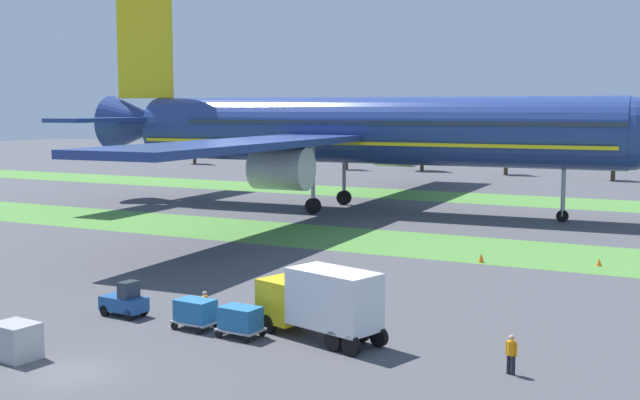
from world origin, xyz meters
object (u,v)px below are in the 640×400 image
cargo_dolly_lead (195,312)px  taxiway_marker_1 (599,262)px  ground_crew_loader (205,306)px  ground_crew_marshaller (511,353)px  airliner (350,130)px  taxiway_marker_2 (481,258)px  baggage_tug (125,301)px  catering_truck (320,300)px  uld_container_2 (16,341)px  cargo_dolly_second (240,319)px

cargo_dolly_lead → taxiway_marker_1: (16.14, 27.06, -0.65)m
ground_crew_loader → taxiway_marker_1: bearing=90.9°
ground_crew_marshaller → airliner: bearing=-39.9°
cargo_dolly_lead → taxiway_marker_2: cargo_dolly_lead is taller
airliner → baggage_tug: airliner is taller
ground_crew_loader → catering_truck: bearing=34.9°
airliner → taxiway_marker_2: bearing=39.9°
uld_container_2 → taxiway_marker_2: (12.50, 32.31, -0.48)m
cargo_dolly_second → catering_truck: size_ratio=0.31×
taxiway_marker_2 → cargo_dolly_second: bearing=-102.0°
ground_crew_marshaller → uld_container_2: (-20.66, -8.14, -0.11)m
ground_crew_loader → taxiway_marker_2: ground_crew_loader is taller
ground_crew_loader → uld_container_2: 9.86m
ground_crew_loader → taxiway_marker_2: bearing=103.5°
cargo_dolly_second → ground_crew_loader: size_ratio=1.32×
baggage_tug → cargo_dolly_second: size_ratio=1.17×
cargo_dolly_lead → catering_truck: 6.78m
cargo_dolly_lead → ground_crew_loader: 1.14m
cargo_dolly_lead → uld_container_2: bearing=155.1°
cargo_dolly_lead → cargo_dolly_second: same height
cargo_dolly_second → ground_crew_marshaller: size_ratio=1.32×
cargo_dolly_lead → ground_crew_marshaller: bearing=-84.6°
ground_crew_loader → taxiway_marker_2: 24.82m
ground_crew_marshaller → taxiway_marker_2: 25.52m
ground_crew_loader → uld_container_2: bearing=-81.9°
baggage_tug → catering_truck: catering_truck is taller
ground_crew_marshaller → ground_crew_loader: same height
airliner → uld_container_2: (9.16, -55.67, -8.14)m
cargo_dolly_lead → baggage_tug: bearing=90.0°
baggage_tug → ground_crew_loader: bearing=-76.9°
taxiway_marker_1 → uld_container_2: bearing=-120.4°
airliner → cargo_dolly_second: bearing=15.9°
cargo_dolly_second → taxiway_marker_2: size_ratio=3.31×
cargo_dolly_lead → catering_truck: catering_truck is taller
taxiway_marker_1 → taxiway_marker_2: (-7.99, -2.56, 0.08)m
baggage_tug → catering_truck: 11.68m
catering_truck → ground_crew_marshaller: bearing=-79.6°
airliner → uld_container_2: bearing=6.4°
ground_crew_marshaller → uld_container_2: size_ratio=0.87×
airliner → ground_crew_loader: (13.32, -46.73, -8.03)m
ground_crew_loader → taxiway_marker_1: size_ratio=3.21×
airliner → taxiway_marker_1: bearing=52.0°
catering_truck → taxiway_marker_2: 23.26m
uld_container_2 → taxiway_marker_2: 34.65m
catering_truck → baggage_tug: bearing=111.2°
catering_truck → ground_crew_loader: catering_truck is taller
baggage_tug → catering_truck: (11.58, 0.97, 1.14)m
airliner → ground_crew_loader: bearing=13.0°
cargo_dolly_lead → ground_crew_marshaller: 16.31m
cargo_dolly_second → airliner: bearing=23.1°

